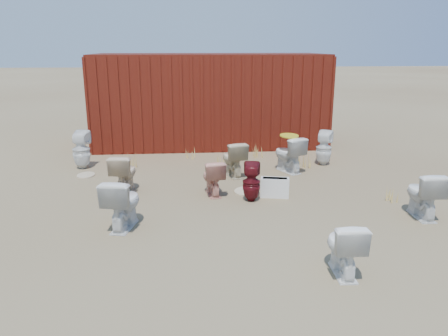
{
  "coord_description": "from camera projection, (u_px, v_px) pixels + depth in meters",
  "views": [
    {
      "loc": [
        -0.61,
        -6.68,
        2.6
      ],
      "look_at": [
        0.0,
        0.6,
        0.55
      ],
      "focal_mm": 35.0,
      "sensor_mm": 36.0,
      "label": 1
    }
  ],
  "objects": [
    {
      "name": "toilet_front_e",
      "position": [
        423.0,
        194.0,
        6.79
      ],
      "size": [
        0.45,
        0.75,
        0.75
      ],
      "primitive_type": "imported",
      "rotation": [
        0.0,
        0.0,
        3.1
      ],
      "color": "white",
      "rests_on": "ground"
    },
    {
      "name": "weed_clump_f",
      "position": [
        390.0,
        194.0,
        7.58
      ],
      "size": [
        0.28,
        0.28,
        0.24
      ],
      "primitive_type": "cone",
      "color": "tan",
      "rests_on": "ground"
    },
    {
      "name": "ground",
      "position": [
        227.0,
        210.0,
        7.16
      ],
      "size": [
        100.0,
        100.0,
        0.0
      ],
      "primitive_type": "plane",
      "color": "brown",
      "rests_on": "ground"
    },
    {
      "name": "shipping_container",
      "position": [
        210.0,
        99.0,
        11.83
      ],
      "size": [
        6.0,
        2.4,
        2.4
      ],
      "primitive_type": "cube",
      "color": "#4D0D0C",
      "rests_on": "ground"
    },
    {
      "name": "weed_clump_a",
      "position": [
        128.0,
        162.0,
        9.47
      ],
      "size": [
        0.36,
        0.36,
        0.33
      ],
      "primitive_type": "cone",
      "color": "tan",
      "rests_on": "ground"
    },
    {
      "name": "weed_clump_d",
      "position": [
        190.0,
        154.0,
        10.39
      ],
      "size": [
        0.3,
        0.3,
        0.23
      ],
      "primitive_type": "cone",
      "color": "tan",
      "rests_on": "ground"
    },
    {
      "name": "toilet_front_maroon",
      "position": [
        251.0,
        182.0,
        7.5
      ],
      "size": [
        0.36,
        0.37,
        0.68
      ],
      "primitive_type": "imported",
      "rotation": [
        0.0,
        0.0,
        2.95
      ],
      "color": "#580F14",
      "rests_on": "ground"
    },
    {
      "name": "toilet_front_c",
      "position": [
        344.0,
        247.0,
        5.09
      ],
      "size": [
        0.41,
        0.68,
        0.68
      ],
      "primitive_type": "imported",
      "rotation": [
        0.0,
        0.0,
        3.1
      ],
      "color": "white",
      "rests_on": "ground"
    },
    {
      "name": "toilet_back_yellowlid",
      "position": [
        288.0,
        154.0,
        9.25
      ],
      "size": [
        0.71,
        0.87,
        0.77
      ],
      "primitive_type": "imported",
      "rotation": [
        0.0,
        0.0,
        3.57
      ],
      "color": "white",
      "rests_on": "ground"
    },
    {
      "name": "toilet_back_beige_right",
      "position": [
        233.0,
        159.0,
        8.95
      ],
      "size": [
        0.57,
        0.8,
        0.73
      ],
      "primitive_type": "imported",
      "rotation": [
        0.0,
        0.0,
        3.39
      ],
      "color": "#C6B791",
      "rests_on": "ground"
    },
    {
      "name": "loose_tank",
      "position": [
        275.0,
        187.0,
        7.75
      ],
      "size": [
        0.53,
        0.3,
        0.35
      ],
      "primitive_type": "cube",
      "rotation": [
        0.0,
        0.0,
        -0.2
      ],
      "color": "silver",
      "rests_on": "ground"
    },
    {
      "name": "toilet_front_a",
      "position": [
        123.0,
        203.0,
        6.38
      ],
      "size": [
        0.59,
        0.83,
        0.77
      ],
      "primitive_type": "imported",
      "rotation": [
        0.0,
        0.0,
        2.91
      ],
      "color": "silver",
      "rests_on": "ground"
    },
    {
      "name": "weed_clump_e",
      "position": [
        258.0,
        151.0,
        10.54
      ],
      "size": [
        0.34,
        0.34,
        0.29
      ],
      "primitive_type": "cone",
      "color": "tan",
      "rests_on": "ground"
    },
    {
      "name": "toilet_back_beige_left",
      "position": [
        124.0,
        173.0,
        7.97
      ],
      "size": [
        0.5,
        0.75,
        0.72
      ],
      "primitive_type": "imported",
      "rotation": [
        0.0,
        0.0,
        3.0
      ],
      "color": "beige",
      "rests_on": "ground"
    },
    {
      "name": "loose_lid_far",
      "position": [
        86.0,
        175.0,
        9.05
      ],
      "size": [
        0.36,
        0.47,
        0.02
      ],
      "primitive_type": "ellipsoid",
      "rotation": [
        0.0,
        0.0,
        0.0
      ],
      "color": "tan",
      "rests_on": "ground"
    },
    {
      "name": "yellow_lid",
      "position": [
        289.0,
        136.0,
        9.14
      ],
      "size": [
        0.39,
        0.49,
        0.02
      ],
      "primitive_type": "ellipsoid",
      "color": "gold",
      "rests_on": "toilet_back_yellowlid"
    },
    {
      "name": "weed_clump_b",
      "position": [
        223.0,
        159.0,
        9.75
      ],
      "size": [
        0.32,
        0.32,
        0.3
      ],
      "primitive_type": "cone",
      "color": "tan",
      "rests_on": "ground"
    },
    {
      "name": "weed_clump_c",
      "position": [
        304.0,
        159.0,
        9.68
      ],
      "size": [
        0.36,
        0.36,
        0.34
      ],
      "primitive_type": "cone",
      "color": "tan",
      "rests_on": "ground"
    },
    {
      "name": "toilet_front_pink",
      "position": [
        213.0,
        177.0,
        7.83
      ],
      "size": [
        0.46,
        0.69,
        0.65
      ],
      "primitive_type": "imported",
      "rotation": [
        0.0,
        0.0,
        3.3
      ],
      "color": "tan",
      "rests_on": "ground"
    },
    {
      "name": "toilet_back_e",
      "position": [
        324.0,
        148.0,
        9.79
      ],
      "size": [
        0.48,
        0.48,
        0.78
      ],
      "primitive_type": "imported",
      "rotation": [
        0.0,
        0.0,
        2.64
      ],
      "color": "white",
      "rests_on": "ground"
    },
    {
      "name": "loose_lid_near",
      "position": [
        245.0,
        191.0,
        8.06
      ],
      "size": [
        0.5,
        0.58,
        0.02
      ],
      "primitive_type": "ellipsoid",
      "rotation": [
        0.0,
        0.0,
        -0.26
      ],
      "color": "beige",
      "rests_on": "ground"
    },
    {
      "name": "toilet_back_a",
      "position": [
        81.0,
        150.0,
        9.49
      ],
      "size": [
        0.42,
        0.43,
        0.83
      ],
      "primitive_type": "imported",
      "rotation": [
        0.0,
        0.0,
        3.01
      ],
      "color": "white",
      "rests_on": "ground"
    }
  ]
}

